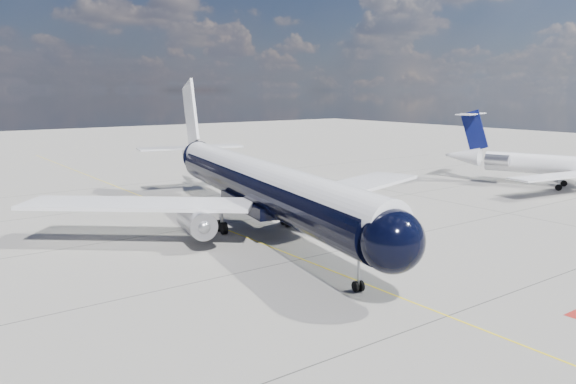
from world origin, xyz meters
name	(u,v)px	position (x,y,z in m)	size (l,w,h in m)	color
ground	(193,216)	(0.00, 30.00, 0.00)	(320.00, 320.00, 0.00)	#99958D
taxiway_centerline	(215,225)	(0.00, 25.00, 0.00)	(0.16, 160.00, 0.01)	yellow
main_airliner	(255,183)	(2.39, 20.78, 4.83)	(43.41, 53.50, 15.57)	black
regional_jet	(555,164)	(50.87, 16.09, 3.50)	(27.00, 31.81, 11.08)	white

